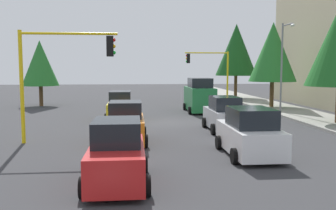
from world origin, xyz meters
The scene contains 15 objects.
ground_plane centered at (0.00, 0.00, 0.00)m, with size 120.00×120.00×0.00m, color #353538.
sidewalk_kerb centered at (-5.00, 10.50, 0.07)m, with size 80.00×4.00×0.15m, color gray.
lane_arrow_near centered at (11.51, -3.00, 0.01)m, with size 2.40×1.10×1.10m.
traffic_signal_near_right centered at (6.00, -5.64, 3.79)m, with size 0.36×4.59×5.33m.
traffic_signal_far_left centered at (-14.00, 5.64, 3.77)m, with size 0.36×4.59×5.30m.
street_lamp_curbside centered at (-3.61, 9.20, 4.35)m, with size 2.15×0.28×7.00m.
tree_roadside_mid centered at (-8.00, 10.00, 4.98)m, with size 4.16×4.16×7.59m.
tree_opposite_side centered at (-12.00, -11.00, 4.04)m, with size 3.40×3.40×6.18m.
tree_roadside_far centered at (-18.00, 9.50, 5.67)m, with size 4.70×4.70×8.62m.
delivery_van_green centered at (-5.77, 3.07, 1.28)m, with size 4.80×2.22×2.77m.
car_silver centered at (3.43, 2.85, 0.90)m, with size 4.04×1.95×1.98m.
car_yellow centered at (-1.81, -3.20, 0.90)m, with size 4.15×1.96×1.98m.
car_orange centered at (6.35, -2.66, 0.90)m, with size 3.81×2.04×1.98m.
car_white centered at (9.49, 2.41, 0.90)m, with size 4.15×2.12×1.98m.
car_red centered at (12.70, -2.79, 0.90)m, with size 3.82×1.96×1.98m.
Camera 1 is at (23.97, -2.26, 3.55)m, focal length 39.66 mm.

